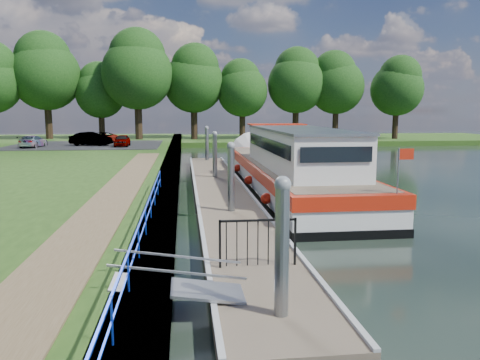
{
  "coord_description": "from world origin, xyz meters",
  "views": [
    {
      "loc": [
        -1.7,
        -8.39,
        4.07
      ],
      "look_at": [
        0.45,
        9.46,
        1.4
      ],
      "focal_mm": 35.0,
      "sensor_mm": 36.0,
      "label": 1
    }
  ],
  "objects": [
    {
      "name": "ground",
      "position": [
        0.0,
        0.0,
        0.0
      ],
      "size": [
        160.0,
        160.0,
        0.0
      ],
      "primitive_type": "plane",
      "color": "black",
      "rests_on": "ground"
    },
    {
      "name": "bank_edge",
      "position": [
        -2.55,
        15.0,
        0.39
      ],
      "size": [
        1.1,
        90.0,
        0.78
      ],
      "primitive_type": "cube",
      "color": "#473D2D",
      "rests_on": "ground"
    },
    {
      "name": "far_bank",
      "position": [
        12.0,
        52.0,
        0.3
      ],
      "size": [
        60.0,
        18.0,
        0.6
      ],
      "primitive_type": "cube",
      "color": "#234313",
      "rests_on": "ground"
    },
    {
      "name": "footpath",
      "position": [
        -4.4,
        8.0,
        0.8
      ],
      "size": [
        1.6,
        40.0,
        0.05
      ],
      "primitive_type": "cube",
      "color": "brown",
      "rests_on": "riverbank"
    },
    {
      "name": "carpark",
      "position": [
        -11.0,
        38.0,
        0.81
      ],
      "size": [
        14.0,
        12.0,
        0.06
      ],
      "primitive_type": "cube",
      "color": "black",
      "rests_on": "riverbank"
    },
    {
      "name": "blue_fence",
      "position": [
        -2.75,
        3.0,
        1.31
      ],
      "size": [
        0.04,
        18.04,
        0.72
      ],
      "color": "#0C2DBF",
      "rests_on": "riverbank"
    },
    {
      "name": "pontoon",
      "position": [
        0.0,
        13.0,
        0.18
      ],
      "size": [
        2.5,
        30.0,
        0.56
      ],
      "color": "brown",
      "rests_on": "ground"
    },
    {
      "name": "mooring_piles",
      "position": [
        0.0,
        13.0,
        1.28
      ],
      "size": [
        0.3,
        27.3,
        3.55
      ],
      "color": "gray",
      "rests_on": "ground"
    },
    {
      "name": "gangway",
      "position": [
        -1.85,
        0.5,
        0.63
      ],
      "size": [
        2.58,
        1.0,
        0.92
      ],
      "color": "#A5A8AD",
      "rests_on": "ground"
    },
    {
      "name": "gate_panel",
      "position": [
        -0.0,
        2.2,
        1.15
      ],
      "size": [
        1.85,
        0.05,
        1.15
      ],
      "color": "black",
      "rests_on": "ground"
    },
    {
      "name": "barge",
      "position": [
        3.6,
        15.86,
        1.09
      ],
      "size": [
        4.36,
        21.15,
        4.78
      ],
      "color": "black",
      "rests_on": "ground"
    },
    {
      "name": "horizon_trees",
      "position": [
        -1.61,
        48.68,
        7.95
      ],
      "size": [
        54.38,
        10.03,
        12.87
      ],
      "color": "#332316",
      "rests_on": "ground"
    },
    {
      "name": "car_a",
      "position": [
        -7.32,
        35.58,
        1.37
      ],
      "size": [
        1.29,
        3.18,
        1.08
      ],
      "primitive_type": "imported",
      "rotation": [
        0.0,
        0.0,
        0.01
      ],
      "color": "#999999",
      "rests_on": "carpark"
    },
    {
      "name": "car_b",
      "position": [
        -10.33,
        36.76,
        1.47
      ],
      "size": [
        4.04,
        2.23,
        1.26
      ],
      "primitive_type": "imported",
      "rotation": [
        0.0,
        0.0,
        1.33
      ],
      "color": "#999999",
      "rests_on": "carpark"
    },
    {
      "name": "car_c",
      "position": [
        -15.11,
        35.37,
        1.37
      ],
      "size": [
        1.82,
        3.78,
        1.06
      ],
      "primitive_type": "imported",
      "rotation": [
        0.0,
        0.0,
        3.05
      ],
      "color": "#999999",
      "rests_on": "carpark"
    },
    {
      "name": "car_d",
      "position": [
        -9.77,
        39.1,
        1.4
      ],
      "size": [
        3.13,
        4.44,
        1.12
      ],
      "primitive_type": "imported",
      "rotation": [
        0.0,
        0.0,
        -0.35
      ],
      "color": "#999999",
      "rests_on": "carpark"
    }
  ]
}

